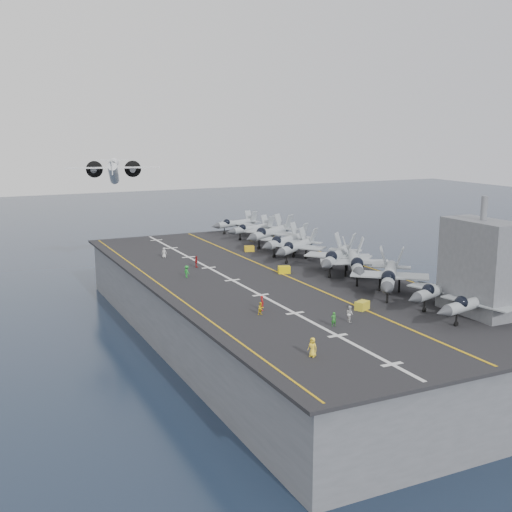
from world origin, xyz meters
name	(u,v)px	position (x,y,z in m)	size (l,w,h in m)	color
ground	(267,339)	(0.00, 0.00, 0.00)	(500.00, 500.00, 0.00)	#142135
hull	(267,309)	(0.00, 0.00, 5.00)	(36.00, 90.00, 10.00)	#56595E
flight_deck	(267,278)	(0.00, 0.00, 10.20)	(38.00, 92.00, 0.40)	black
foul_line	(283,274)	(3.00, 0.00, 10.42)	(0.35, 90.00, 0.02)	gold
landing_centerline	(232,280)	(-6.00, 0.00, 10.42)	(0.50, 90.00, 0.02)	silver
deck_edge_port	(164,288)	(-17.00, 0.00, 10.42)	(0.25, 90.00, 0.02)	gold
deck_edge_stbd	(363,266)	(18.50, 0.00, 10.42)	(0.25, 90.00, 0.02)	gold
island_superstructure	(481,256)	(15.00, -30.00, 17.90)	(5.00, 10.00, 15.00)	#56595E
fighter_jet_0	(476,301)	(12.51, -32.15, 12.78)	(15.39, 11.93, 4.76)	gray
fighter_jet_1	(440,289)	(12.95, -25.31, 12.78)	(15.95, 13.18, 4.75)	gray
fighter_jet_2	(389,275)	(10.63, -17.48, 13.27)	(19.01, 19.73, 5.73)	#969DA7
fighter_jet_3	(355,261)	(11.59, -7.58, 13.22)	(17.50, 19.46, 5.63)	gray
fighter_jet_4	(337,255)	(11.78, -2.02, 13.19)	(19.02, 18.80, 5.57)	#90999F
fighter_jet_5	(296,246)	(10.67, 9.53, 12.92)	(17.45, 16.38, 5.04)	gray
fighter_jet_6	(285,240)	(11.48, 15.20, 13.00)	(17.99, 16.47, 5.20)	#99A1A9
fighter_jet_7	(270,232)	(12.64, 23.80, 13.23)	(19.60, 18.21, 5.66)	#A1A7B0
fighter_jet_8	(252,228)	(13.28, 33.49, 12.64)	(14.93, 12.20, 4.47)	#8F989F
tow_cart_a	(362,305)	(2.69, -22.33, 10.97)	(2.23, 1.91, 1.14)	gold
tow_cart_b	(284,270)	(3.57, 0.87, 10.98)	(2.25, 1.85, 1.16)	yellow
tow_cart_c	(249,249)	(6.38, 20.30, 10.94)	(2.03, 1.59, 1.07)	gold
crew_0	(313,347)	(-12.04, -34.61, 11.43)	(1.33, 1.48, 2.06)	yellow
crew_1	(262,303)	(-9.20, -17.00, 11.39)	(0.96, 1.29, 1.98)	#B21919
crew_2	(261,308)	(-10.21, -18.70, 11.22)	(1.08, 0.81, 1.65)	yellow
crew_3	(187,271)	(-11.71, 4.89, 11.36)	(0.99, 1.29, 1.91)	green
crew_4	(196,262)	(-7.76, 11.23, 11.38)	(1.31, 1.41, 1.96)	maroon
crew_5	(164,253)	(-10.15, 21.54, 11.34)	(1.36, 1.23, 1.89)	silver
crew_6	(334,319)	(-4.51, -26.79, 11.29)	(1.19, 0.90, 1.78)	#297F29
crew_7	(350,314)	(-1.77, -26.09, 11.41)	(0.92, 1.29, 2.03)	silver
transport_plane	(114,173)	(-11.94, 50.73, 23.95)	(23.11, 18.56, 4.78)	silver
fighter_jet_9	(236,223)	(13.28, 41.99, 12.64)	(14.93, 12.20, 4.47)	#8F989F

